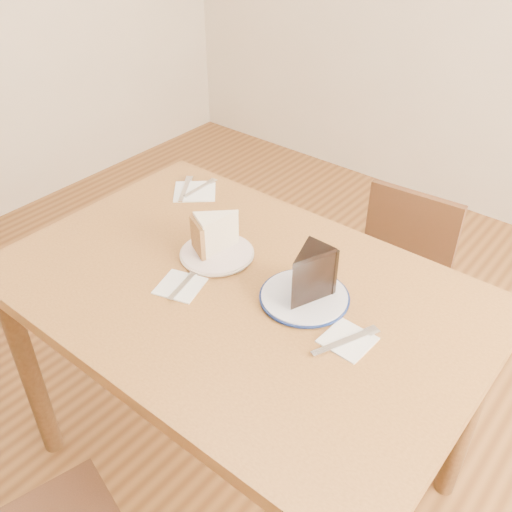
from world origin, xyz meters
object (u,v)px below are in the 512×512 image
(table, at_px, (239,316))
(plate_navy, at_px, (304,297))
(chair_far, at_px, (389,292))
(carrot_cake, at_px, (219,233))
(plate_cream, at_px, (217,254))
(chocolate_cake, at_px, (306,278))

(table, bearing_deg, plate_navy, 21.67)
(chair_far, height_order, carrot_cake, carrot_cake)
(plate_cream, height_order, plate_navy, same)
(chair_far, xyz_separation_m, plate_navy, (0.02, -0.55, 0.34))
(chair_far, xyz_separation_m, plate_cream, (-0.27, -0.55, 0.34))
(table, height_order, chocolate_cake, chocolate_cake)
(plate_cream, distance_m, carrot_cake, 0.06)
(chocolate_cake, bearing_deg, table, 20.44)
(plate_navy, height_order, chocolate_cake, chocolate_cake)
(plate_navy, height_order, carrot_cake, carrot_cake)
(plate_navy, xyz_separation_m, chocolate_cake, (0.01, -0.01, 0.07))
(plate_cream, distance_m, chocolate_cake, 0.30)
(table, xyz_separation_m, carrot_cake, (-0.14, 0.08, 0.16))
(plate_navy, relative_size, carrot_cake, 1.87)
(chair_far, height_order, plate_navy, plate_navy)
(plate_cream, bearing_deg, chair_far, 63.94)
(carrot_cake, bearing_deg, table, -4.85)
(table, bearing_deg, carrot_cake, 148.57)
(plate_navy, bearing_deg, chocolate_cake, -46.87)
(plate_navy, bearing_deg, carrot_cake, 175.87)
(chair_far, bearing_deg, table, 72.48)
(carrot_cake, height_order, chocolate_cake, chocolate_cake)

